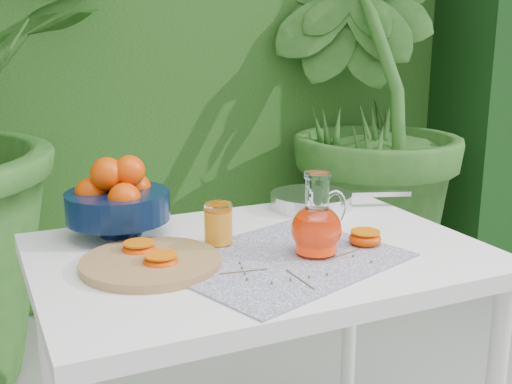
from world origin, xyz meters
name	(u,v)px	position (x,y,z in m)	size (l,w,h in m)	color
hedge_backdrop	(126,38)	(0.06, 2.06, 1.19)	(8.00, 1.65, 2.50)	#1D4F16
potted_plant_right	(361,109)	(0.95, 1.28, 0.88)	(1.75, 1.75, 1.75)	#2A5F20
white_table	(260,283)	(-0.14, 0.05, 0.67)	(1.00, 0.70, 0.75)	white
placemat	(282,260)	(-0.12, -0.04, 0.75)	(0.49, 0.38, 0.00)	#0D104B
cutting_board	(151,263)	(-0.39, 0.04, 0.76)	(0.30, 0.30, 0.02)	olive
fruit_bowl	(117,199)	(-0.41, 0.29, 0.84)	(0.26, 0.26, 0.20)	black
juice_pitcher	(317,226)	(-0.04, -0.04, 0.82)	(0.17, 0.14, 0.18)	white
juice_tumbler	(218,225)	(-0.21, 0.11, 0.80)	(0.09, 0.09, 0.10)	white
saute_pan	(312,200)	(0.14, 0.30, 0.77)	(0.42, 0.29, 0.04)	silver
orange_halves	(225,250)	(-0.23, 0.03, 0.77)	(0.57, 0.22, 0.04)	#E95102
thyme_sprigs	(299,267)	(-0.12, -0.10, 0.76)	(0.36, 0.22, 0.01)	brown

